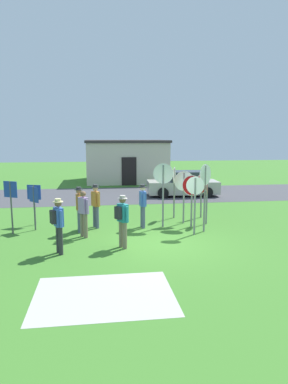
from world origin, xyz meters
The scene contains 22 objects.
ground_plane centered at (0.00, 0.00, 0.00)m, with size 80.00×80.00×0.00m, color #3D7528.
street_asphalt centered at (0.00, 10.15, 0.00)m, with size 60.00×6.40×0.01m, color #424247.
concrete_path centered at (-2.02, -3.64, 0.00)m, with size 3.20×2.40×0.01m, color #ADAAA3.
building_background centered at (0.27, 17.10, 1.67)m, with size 6.47×5.53×3.33m.
parked_car_on_street centered at (3.18, 9.46, 0.69)m, with size 4.39×2.20×1.51m.
stop_sign_rear_right centered at (1.45, 2.69, 1.51)m, with size 0.82×0.10×2.20m.
stop_sign_low_front centered at (1.62, 2.07, 1.43)m, with size 0.69×0.49×2.09m.
stop_sign_center_cluster centered at (1.26, 3.69, 1.55)m, with size 0.27×0.68×2.28m.
stop_sign_tallest centered at (2.36, 2.43, 1.29)m, with size 0.24×0.64×1.92m.
stop_sign_nearest centered at (0.48, 2.20, 1.77)m, with size 0.77×0.26×2.56m.
stop_sign_far_back centered at (1.42, 0.96, 1.46)m, with size 0.60×0.29×2.17m.
stop_sign_leaning_right centered at (1.90, 1.31, 1.79)m, with size 0.61×0.56×2.59m.
stop_sign_rear_left centered at (2.49, 3.61, 1.31)m, with size 0.78×0.40×1.93m.
person_in_blue centered at (-2.19, 2.45, 0.98)m, with size 0.36×0.52×1.74m.
person_with_sunhat centered at (-0.34, 2.21, 0.98)m, with size 0.31×0.57×1.74m.
person_near_signs centered at (-2.62, 1.16, 0.95)m, with size 0.39×0.47×1.69m.
person_holding_notes centered at (-3.33, -0.57, 1.01)m, with size 0.44×0.53×1.74m.
person_on_left centered at (-1.34, -0.26, 1.01)m, with size 0.46×0.51×1.74m.
person_in_dark_shirt centered at (-2.81, 1.86, 0.98)m, with size 0.32×0.57×1.74m.
info_panel_leftmost centered at (-4.68, 3.26, 1.14)m, with size 0.57×0.22×1.66m.
info_panel_middle centered at (-4.54, 2.39, 1.17)m, with size 0.41×0.47×1.70m.
info_panel_rightmost centered at (-5.28, 1.96, 1.37)m, with size 0.54×0.31×1.99m.
Camera 1 is at (-2.13, -11.14, 3.59)m, focal length 32.37 mm.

